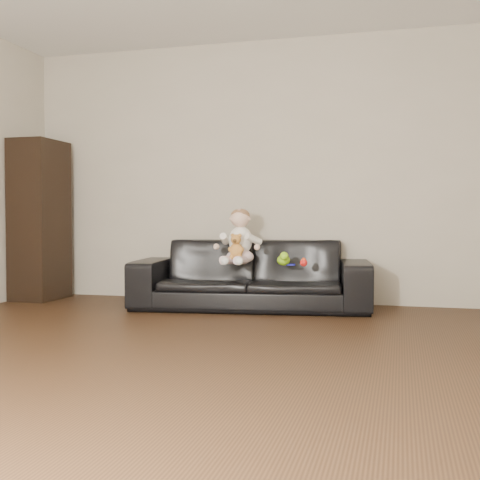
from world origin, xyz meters
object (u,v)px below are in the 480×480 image
(sofa, at_px, (251,274))
(teddy_bear, at_px, (236,246))
(toy_rattle, at_px, (304,263))
(toy_blue_disc, at_px, (290,265))
(baby, at_px, (240,240))
(toy_green, at_px, (283,260))
(cabinet, at_px, (40,220))

(sofa, relative_size, teddy_bear, 9.89)
(sofa, height_order, toy_rattle, sofa)
(toy_rattle, bearing_deg, teddy_bear, -175.36)
(toy_blue_disc, bearing_deg, teddy_bear, -161.36)
(baby, height_order, toy_blue_disc, baby)
(baby, bearing_deg, toy_green, 6.20)
(toy_rattle, distance_m, toy_blue_disc, 0.17)
(teddy_bear, height_order, toy_green, teddy_bear)
(sofa, bearing_deg, teddy_bear, -111.68)
(cabinet, xyz_separation_m, baby, (2.17, -0.17, -0.18))
(teddy_bear, bearing_deg, toy_blue_disc, 26.00)
(baby, bearing_deg, cabinet, -171.76)
(sofa, height_order, toy_green, sofa)
(sofa, bearing_deg, cabinet, 171.56)
(sofa, bearing_deg, toy_blue_disc, -24.09)
(toy_rattle, bearing_deg, cabinet, 174.40)
(cabinet, height_order, baby, cabinet)
(cabinet, height_order, toy_green, cabinet)
(teddy_bear, distance_m, toy_rattle, 0.61)
(baby, bearing_deg, toy_rattle, 2.71)
(teddy_bear, xyz_separation_m, toy_rattle, (0.59, 0.05, -0.14))
(sofa, relative_size, toy_rattle, 33.20)
(cabinet, relative_size, toy_green, 11.85)
(sofa, xyz_separation_m, baby, (-0.08, -0.12, 0.32))
(sofa, height_order, cabinet, cabinet)
(toy_green, bearing_deg, teddy_bear, -165.18)
(sofa, xyz_separation_m, toy_blue_disc, (0.39, -0.12, 0.11))
(toy_green, distance_m, toy_blue_disc, 0.08)
(teddy_bear, relative_size, toy_rattle, 3.36)
(toy_rattle, bearing_deg, baby, 170.08)
(toy_green, relative_size, toy_rattle, 2.11)
(toy_green, xyz_separation_m, toy_rattle, (0.19, -0.06, -0.02))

